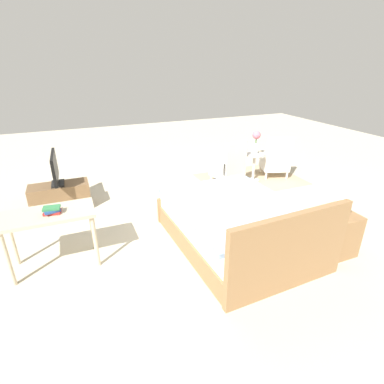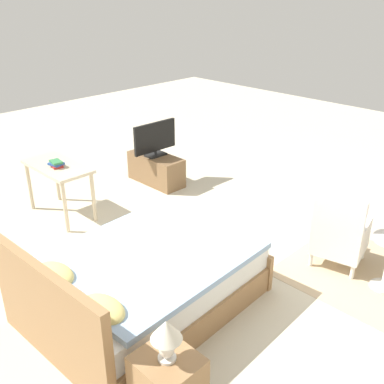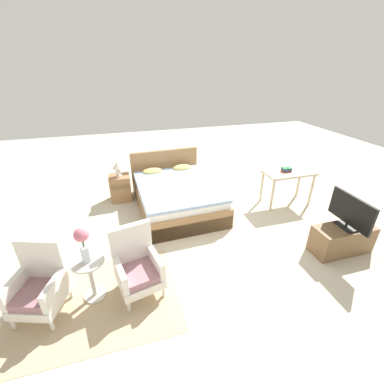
{
  "view_description": "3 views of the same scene",
  "coord_description": "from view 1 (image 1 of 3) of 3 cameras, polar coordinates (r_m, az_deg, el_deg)",
  "views": [
    {
      "loc": [
        1.75,
        4.07,
        2.38
      ],
      "look_at": [
        0.19,
        0.31,
        0.58
      ],
      "focal_mm": 28.0,
      "sensor_mm": 36.0,
      "label": 1
    },
    {
      "loc": [
        -3.05,
        3.22,
        2.91
      ],
      "look_at": [
        0.12,
        0.03,
        0.83
      ],
      "focal_mm": 42.0,
      "sensor_mm": 36.0,
      "label": 2
    },
    {
      "loc": [
        -1.19,
        -3.62,
        2.77
      ],
      "look_at": [
        -0.08,
        0.23,
        0.73
      ],
      "focal_mm": 24.0,
      "sensor_mm": 36.0,
      "label": 3
    }
  ],
  "objects": [
    {
      "name": "tv_flatscreen",
      "position": [
        5.43,
        -24.66,
        4.03
      ],
      "size": [
        0.21,
        0.79,
        0.53
      ],
      "color": "black",
      "rests_on": "tv_stand"
    },
    {
      "name": "armchair_by_window_right",
      "position": [
        6.17,
        7.1,
        4.8
      ],
      "size": [
        0.64,
        0.64,
        0.92
      ],
      "color": "white",
      "rests_on": "floor_rug"
    },
    {
      "name": "nightstand",
      "position": [
        4.39,
        25.93,
        -7.24
      ],
      "size": [
        0.44,
        0.41,
        0.57
      ],
      "color": "#997047",
      "rests_on": "ground_plane"
    },
    {
      "name": "floor_rug",
      "position": [
        6.63,
        11.05,
        2.43
      ],
      "size": [
        2.1,
        1.5,
        0.01
      ],
      "color": "tan",
      "rests_on": "ground_plane"
    },
    {
      "name": "tv_stand",
      "position": [
        5.6,
        -23.76,
        -0.84
      ],
      "size": [
        0.96,
        0.4,
        0.46
      ],
      "color": "brown",
      "rests_on": "ground_plane"
    },
    {
      "name": "ground_plane",
      "position": [
        5.03,
        0.6,
        -4.36
      ],
      "size": [
        16.0,
        16.0,
        0.0
      ],
      "primitive_type": "plane",
      "color": "beige"
    },
    {
      "name": "vanity_desk",
      "position": [
        3.94,
        -25.51,
        -5.02
      ],
      "size": [
        1.04,
        0.52,
        0.74
      ],
      "color": "beige",
      "rests_on": "ground_plane"
    },
    {
      "name": "bed",
      "position": [
        4.16,
        8.77,
        -6.47
      ],
      "size": [
        1.66,
        2.18,
        0.96
      ],
      "color": "#997047",
      "rests_on": "ground_plane"
    },
    {
      "name": "armchair_by_window_left",
      "position": [
        6.79,
        15.62,
        5.88
      ],
      "size": [
        0.69,
        0.69,
        0.92
      ],
      "color": "white",
      "rests_on": "floor_rug"
    },
    {
      "name": "side_table",
      "position": [
        6.44,
        11.72,
        5.25
      ],
      "size": [
        0.4,
        0.4,
        0.6
      ],
      "color": "beige",
      "rests_on": "ground_plane"
    },
    {
      "name": "book_stack",
      "position": [
        3.84,
        -25.13,
        -3.16
      ],
      "size": [
        0.2,
        0.18,
        0.08
      ],
      "color": "#AD2823",
      "rests_on": "vanity_desk"
    },
    {
      "name": "flower_vase",
      "position": [
        6.3,
        12.12,
        9.7
      ],
      "size": [
        0.17,
        0.17,
        0.48
      ],
      "color": "silver",
      "rests_on": "side_table"
    },
    {
      "name": "table_lamp",
      "position": [
        4.17,
        27.15,
        -1.31
      ],
      "size": [
        0.22,
        0.22,
        0.33
      ],
      "color": "silver",
      "rests_on": "nightstand"
    }
  ]
}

